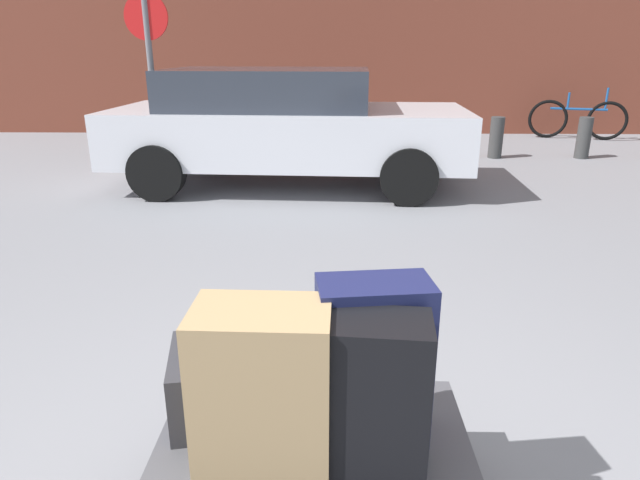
% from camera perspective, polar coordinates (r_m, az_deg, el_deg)
% --- Properties ---
extents(luggage_cart, '(1.11, 0.84, 0.34)m').
position_cam_1_polar(luggage_cart, '(2.09, -0.70, -22.29)').
color(luggage_cart, '#4C4C51').
rests_on(luggage_cart, ground_plane).
extents(suitcase_tan_stacked_top, '(0.43, 0.29, 0.58)m').
position_cam_1_polar(suitcase_tan_stacked_top, '(1.81, -5.91, -15.46)').
color(suitcase_tan_stacked_top, '#9E7F56').
rests_on(suitcase_tan_stacked_top, luggage_cart).
extents(suitcase_black_center, '(0.37, 0.25, 0.56)m').
position_cam_1_polar(suitcase_black_center, '(1.79, 5.20, -16.30)').
color(suitcase_black_center, black).
rests_on(suitcase_black_center, luggage_cart).
extents(suitcase_navy_front_left, '(0.40, 0.25, 0.60)m').
position_cam_1_polar(suitcase_navy_front_left, '(1.94, 5.46, -12.45)').
color(suitcase_navy_front_left, '#191E47').
rests_on(suitcase_navy_front_left, luggage_cart).
extents(suitcase_charcoal_front_right, '(0.62, 0.46, 0.27)m').
position_cam_1_polar(suitcase_charcoal_front_right, '(2.16, -7.44, -14.15)').
color(suitcase_charcoal_front_right, '#2D2D33').
rests_on(suitcase_charcoal_front_right, luggage_cart).
extents(parked_car, '(4.39, 2.10, 1.42)m').
position_cam_1_polar(parked_car, '(6.96, -3.71, 11.84)').
color(parked_car, silver).
rests_on(parked_car, ground_plane).
extents(bicycle_leaning, '(1.71, 0.53, 0.96)m').
position_cam_1_polar(bicycle_leaning, '(11.78, 25.09, 11.26)').
color(bicycle_leaning, black).
rests_on(bicycle_leaning, ground_plane).
extents(bollard_kerb_near, '(0.21, 0.21, 0.64)m').
position_cam_1_polar(bollard_kerb_near, '(9.24, 17.78, 10.07)').
color(bollard_kerb_near, '#383838').
rests_on(bollard_kerb_near, ground_plane).
extents(bollard_kerb_mid, '(0.21, 0.21, 0.64)m').
position_cam_1_polar(bollard_kerb_mid, '(9.71, 25.64, 9.52)').
color(bollard_kerb_mid, '#383838').
rests_on(bollard_kerb_mid, ground_plane).
extents(no_parking_sign, '(0.50, 0.07, 2.23)m').
position_cam_1_polar(no_parking_sign, '(6.79, -17.05, 16.20)').
color(no_parking_sign, slate).
rests_on(no_parking_sign, ground_plane).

